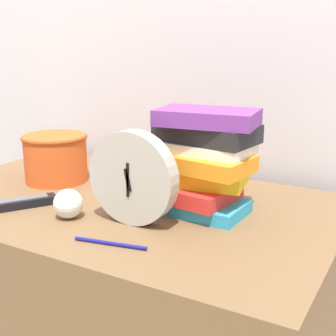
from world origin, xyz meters
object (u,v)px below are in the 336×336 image
Objects in this scene: pen at (110,243)px; desk_clock at (132,178)px; crumpled_paper_ball at (68,204)px; book_stack at (203,160)px; basket at (56,156)px; tv_remote at (22,203)px.

desk_clock is at bearing 101.67° from pen.
desk_clock is 0.17m from crumpled_paper_ball.
crumpled_paper_ball reaches higher than pen.
book_stack is 0.48m from basket.
desk_clock is 1.32× the size of tv_remote.
crumpled_paper_ball is (0.23, -0.21, -0.04)m from basket.
crumpled_paper_ball is 0.44× the size of pen.
pen is (0.32, -0.07, -0.01)m from tv_remote.
tv_remote is at bearing -170.84° from desk_clock.
tv_remote is at bearing -153.59° from book_stack.
book_stack is at bearing 26.41° from tv_remote.
tv_remote is at bearing -69.21° from basket.
desk_clock is 0.16m from pen.
book_stack is at bearing 38.25° from crumpled_paper_ball.
desk_clock reaches higher than basket.
basket is at bearing 110.79° from tv_remote.
basket is 0.31m from crumpled_paper_ball.
basket is at bearing 144.62° from pen.
tv_remote is at bearing 167.09° from pen.
book_stack is 0.46m from tv_remote.
tv_remote reaches higher than pen.
pen is (-0.07, -0.27, -0.12)m from book_stack.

